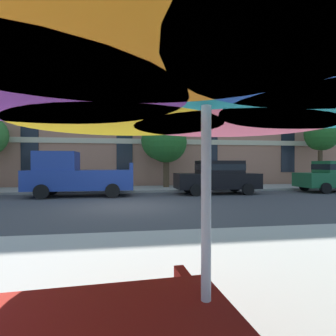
# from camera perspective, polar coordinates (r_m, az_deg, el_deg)

# --- Properties ---
(ground_plane) EXTENTS (120.00, 120.00, 0.00)m
(ground_plane) POSITION_cam_1_polar(r_m,az_deg,el_deg) (10.69, -8.53, -7.76)
(ground_plane) COLOR #424244
(sidewalk_far) EXTENTS (56.00, 3.60, 0.12)m
(sidewalk_far) POSITION_cam_1_polar(r_m,az_deg,el_deg) (17.44, -8.81, -4.28)
(sidewalk_far) COLOR #9E998E
(sidewalk_far) RESTS_ON ground
(apartment_building) EXTENTS (43.19, 12.08, 19.20)m
(apartment_building) POSITION_cam_1_polar(r_m,az_deg,el_deg) (26.80, -8.99, 18.13)
(apartment_building) COLOR #A87056
(apartment_building) RESTS_ON ground
(pickup_blue) EXTENTS (5.10, 2.12, 2.20)m
(pickup_blue) POSITION_cam_1_polar(r_m,az_deg,el_deg) (14.47, -18.36, -1.49)
(pickup_blue) COLOR navy
(pickup_blue) RESTS_ON ground
(sedan_black) EXTENTS (4.40, 1.98, 1.78)m
(sedan_black) POSITION_cam_1_polar(r_m,az_deg,el_deg) (15.14, 10.11, -1.66)
(sedan_black) COLOR black
(sedan_black) RESTS_ON ground
(street_tree_middle) EXTENTS (2.93, 2.94, 4.45)m
(street_tree_middle) POSITION_cam_1_polar(r_m,az_deg,el_deg) (18.21, -0.93, 5.42)
(street_tree_middle) COLOR #4C3823
(street_tree_middle) RESTS_ON ground
(street_tree_right) EXTENTS (2.36, 2.36, 4.93)m
(street_tree_right) POSITION_cam_1_polar(r_m,az_deg,el_deg) (22.65, 28.78, 5.86)
(street_tree_right) COLOR #4C3823
(street_tree_right) RESTS_ON ground
(patio_umbrella) EXTENTS (3.87, 3.59, 2.43)m
(patio_umbrella) POSITION_cam_1_polar(r_m,az_deg,el_deg) (1.74, 7.84, 19.73)
(patio_umbrella) COLOR silver
(patio_umbrella) RESTS_ON ground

